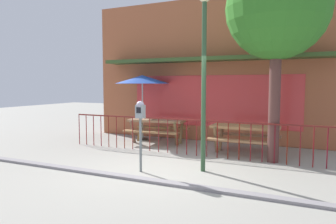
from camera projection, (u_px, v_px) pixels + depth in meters
ground at (158, 171)px, 6.88m from camera, size 40.00×40.00×0.00m
pub_storefront at (214, 70)px, 10.50m from camera, size 8.73×1.26×4.75m
patio_fence_front at (187, 131)px, 8.40m from camera, size 7.36×0.04×0.97m
picnic_table_left at (157, 124)px, 10.10m from camera, size 1.92×1.52×0.79m
picnic_table_right at (245, 132)px, 8.53m from camera, size 1.80×1.37×0.79m
patio_umbrella at (142, 80)px, 10.58m from camera, size 1.84×1.84×2.21m
parking_meter_near at (140, 117)px, 6.71m from camera, size 0.18×0.17×1.54m
street_tree at (277, 10)px, 7.35m from camera, size 2.41×2.41×4.89m
street_lamp at (204, 54)px, 6.64m from camera, size 0.28×0.28×3.89m
curb_edge at (141, 180)px, 6.19m from camera, size 12.22×0.20×0.11m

